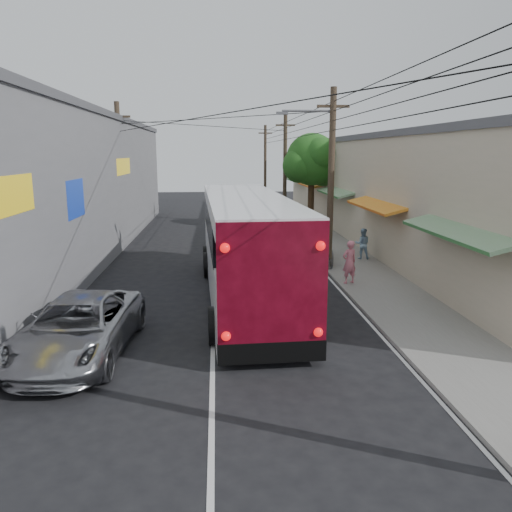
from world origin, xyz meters
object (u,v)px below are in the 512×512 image
(parked_suv, at_px, (307,245))
(coach_bus, at_px, (246,245))
(parked_car_far, at_px, (270,207))
(pedestrian_far, at_px, (362,244))
(parked_car_mid, at_px, (288,227))
(pedestrian_near, at_px, (349,262))
(jeepney, at_px, (78,328))

(parked_suv, bearing_deg, coach_bus, -112.68)
(parked_car_far, bearing_deg, parked_suv, -82.83)
(pedestrian_far, bearing_deg, parked_car_mid, -57.01)
(pedestrian_near, bearing_deg, parked_car_far, -108.34)
(parked_suv, distance_m, parked_car_mid, 6.51)
(parked_car_mid, relative_size, parked_car_far, 0.92)
(jeepney, height_order, parked_car_mid, jeepney)
(coach_bus, xyz_separation_m, jeepney, (-4.70, -5.19, -1.18))
(coach_bus, distance_m, parked_car_far, 23.65)
(jeepney, relative_size, pedestrian_far, 3.66)
(jeepney, xyz_separation_m, parked_suv, (8.10, 11.24, 0.01))
(parked_car_mid, distance_m, pedestrian_far, 7.37)
(coach_bus, xyz_separation_m, pedestrian_far, (6.09, 5.70, -1.07))
(coach_bus, distance_m, pedestrian_near, 4.45)
(jeepney, xyz_separation_m, pedestrian_far, (10.78, 10.89, 0.11))
(parked_suv, relative_size, pedestrian_far, 3.55)
(parked_car_mid, xyz_separation_m, parked_car_far, (0.00, 10.81, 0.04))
(parked_car_far, xyz_separation_m, pedestrian_near, (0.80, -22.27, 0.21))
(jeepney, relative_size, parked_car_mid, 1.28)
(parked_suv, bearing_deg, parked_car_far, 96.68)
(parked_car_mid, distance_m, pedestrian_near, 11.49)
(parked_car_far, bearing_deg, jeepney, -98.67)
(coach_bus, height_order, parked_suv, coach_bus)
(jeepney, relative_size, parked_car_far, 1.17)
(jeepney, distance_m, parked_suv, 13.86)
(parked_suv, xyz_separation_m, pedestrian_near, (0.80, -4.95, 0.21))
(coach_bus, relative_size, pedestrian_far, 8.72)
(coach_bus, distance_m, pedestrian_far, 8.41)
(parked_suv, height_order, parked_car_mid, parked_suv)
(jeepney, height_order, parked_suv, parked_suv)
(jeepney, bearing_deg, pedestrian_near, 39.27)
(coach_bus, relative_size, pedestrian_near, 7.57)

